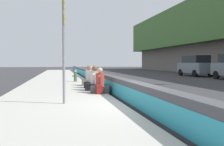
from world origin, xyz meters
name	(u,v)px	position (x,y,z in m)	size (l,w,h in m)	color
ground_plane	(138,108)	(0.00, 0.00, 0.00)	(160.00, 160.00, 0.00)	#353538
sidewalk_strip	(56,109)	(0.00, 2.65, 0.07)	(80.00, 4.40, 0.14)	#B5B2A8
jersey_barrier	(138,96)	(0.00, 0.00, 0.42)	(76.00, 0.45, 0.85)	#47474C
route_sign_post	(64,41)	(0.63, 2.37, 2.21)	(0.44, 0.09, 3.60)	gray
fire_hydrant	(75,75)	(10.27, 1.44, 0.59)	(0.26, 0.46, 0.88)	#47663D
seated_person_foreground	(100,85)	(3.39, 0.74, 0.50)	(0.84, 0.94, 1.15)	#424247
seated_person_middle	(95,82)	(4.43, 0.84, 0.52)	(0.92, 1.02, 1.22)	black
seated_person_rear	(92,81)	(5.70, 0.80, 0.51)	(0.88, 0.98, 1.17)	black
seated_person_far	(89,79)	(7.15, 0.81, 0.52)	(0.79, 0.91, 1.21)	#706651
backpack	(99,90)	(2.90, 0.85, 0.33)	(0.32, 0.28, 0.40)	maroon
parked_car_fourth	(195,65)	(17.31, -12.08, 1.18)	(4.82, 2.11, 2.28)	slate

